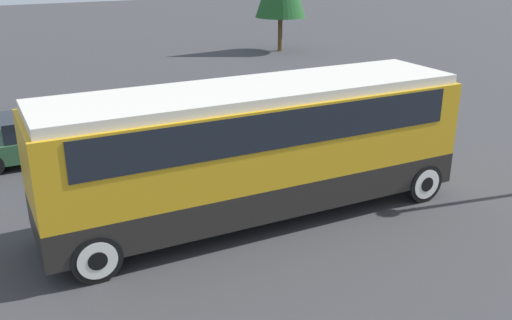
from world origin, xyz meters
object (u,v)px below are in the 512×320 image
at_px(tour_bus, 260,140).
at_px(parked_car_far, 298,99).
at_px(parked_car_near, 170,109).
at_px(parked_car_mid, 45,136).

relative_size(tour_bus, parked_car_far, 2.13).
height_order(parked_car_near, parked_car_mid, parked_car_near).
xyz_separation_m(parked_car_near, parked_car_mid, (-4.42, -1.14, -0.04)).
distance_m(tour_bus, parked_car_far, 8.81).
bearing_deg(parked_car_mid, parked_car_far, 2.55).
relative_size(tour_bus, parked_car_near, 2.21).
bearing_deg(parked_car_near, parked_car_mid, -165.50).
height_order(parked_car_mid, parked_car_far, parked_car_mid).
height_order(tour_bus, parked_car_far, tour_bus).
bearing_deg(tour_bus, parked_car_near, 87.10).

